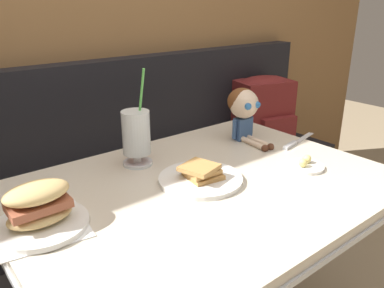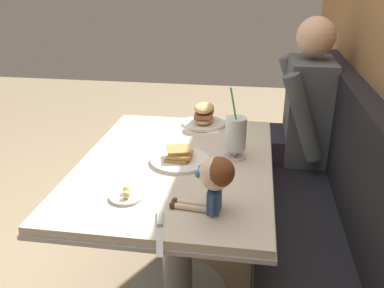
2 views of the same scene
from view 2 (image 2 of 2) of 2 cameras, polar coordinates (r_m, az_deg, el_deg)
The scene contains 9 objects.
booth_bench at distance 1.97m, azimuth 16.86°, elevation -14.48°, with size 2.60×0.48×1.00m.
diner_table at distance 1.84m, azimuth -2.17°, elevation -7.93°, with size 1.11×0.81×0.74m.
toast_plate at distance 1.74m, azimuth -1.69°, elevation -1.98°, with size 0.25×0.25×0.06m.
milkshake_glass at distance 1.76m, azimuth 6.01°, elevation 1.15°, with size 0.10×0.10×0.31m.
sandwich_plate at distance 2.14m, azimuth 1.66°, elevation 3.77°, with size 0.23×0.23×0.12m.
butter_saucer at distance 1.50m, azimuth -9.01°, elevation -7.02°, with size 0.12×0.12×0.04m.
butter_knife at distance 1.34m, azimuth -4.43°, elevation -10.95°, with size 0.23×0.07×0.01m.
seated_doll at distance 1.35m, azimuth 3.16°, elevation -4.55°, with size 0.12×0.22×0.20m.
diner_patron at distance 2.47m, azimuth 14.69°, elevation 4.66°, with size 0.55×0.48×0.81m.
Camera 2 is at (1.55, 0.49, 1.49)m, focal length 38.80 mm.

